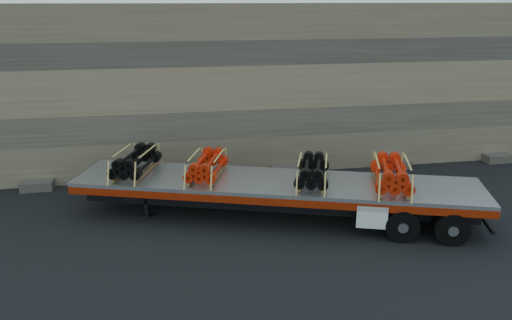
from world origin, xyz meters
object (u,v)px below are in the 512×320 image
(trailer, at_px, (275,199))
(bundle_rear, at_px, (391,174))
(bundle_midrear, at_px, (312,172))
(bundle_midfront, at_px, (207,166))
(bundle_front, at_px, (136,162))

(trailer, xyz_separation_m, bundle_rear, (3.55, -1.21, 1.09))
(trailer, distance_m, bundle_midrear, 1.61)
(trailer, relative_size, bundle_midfront, 6.37)
(bundle_midfront, distance_m, bundle_midrear, 3.58)
(bundle_midrear, bearing_deg, trailer, 180.00)
(trailer, bearing_deg, bundle_rear, 0.00)
(bundle_midfront, bearing_deg, trailer, 0.00)
(bundle_midfront, bearing_deg, bundle_front, -180.00)
(bundle_midfront, xyz_separation_m, bundle_rear, (5.78, -1.97, 0.04))
(trailer, height_order, bundle_midfront, bundle_midfront)
(bundle_rear, bearing_deg, bundle_midrear, 180.00)
(bundle_midrear, bearing_deg, bundle_front, -180.00)
(bundle_midfront, bearing_deg, bundle_rear, 0.00)
(bundle_front, bearing_deg, bundle_midfront, 0.00)
(trailer, distance_m, bundle_rear, 3.91)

